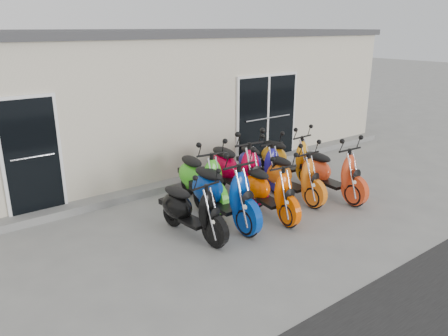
{
  "coord_description": "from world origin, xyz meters",
  "views": [
    {
      "loc": [
        -5.05,
        -5.99,
        3.45
      ],
      "look_at": [
        0.0,
        0.6,
        0.75
      ],
      "focal_mm": 35.0,
      "sensor_mm": 36.0,
      "label": 1
    }
  ],
  "objects_px": {
    "scooter_front_orange_a": "(269,183)",
    "scooter_back_green": "(201,170)",
    "scooter_back_red": "(236,161)",
    "scooter_back_blue": "(260,158)",
    "scooter_front_black": "(191,202)",
    "scooter_front_blue": "(223,184)",
    "scooter_front_orange_b": "(292,169)",
    "scooter_front_red": "(332,165)",
    "scooter_back_yellow": "(287,151)"
  },
  "relations": [
    {
      "from": "scooter_front_orange_b",
      "to": "scooter_front_blue",
      "type": "bearing_deg",
      "value": -178.1
    },
    {
      "from": "scooter_front_black",
      "to": "scooter_front_blue",
      "type": "distance_m",
      "value": 0.76
    },
    {
      "from": "scooter_front_blue",
      "to": "scooter_back_green",
      "type": "bearing_deg",
      "value": 79.13
    },
    {
      "from": "scooter_front_blue",
      "to": "scooter_front_orange_b",
      "type": "xyz_separation_m",
      "value": [
        1.84,
        0.05,
        -0.09
      ]
    },
    {
      "from": "scooter_back_green",
      "to": "scooter_front_black",
      "type": "bearing_deg",
      "value": -124.24
    },
    {
      "from": "scooter_front_black",
      "to": "scooter_back_blue",
      "type": "xyz_separation_m",
      "value": [
        2.59,
        1.15,
        0.03
      ]
    },
    {
      "from": "scooter_front_orange_a",
      "to": "scooter_front_orange_b",
      "type": "height_order",
      "value": "scooter_front_orange_b"
    },
    {
      "from": "scooter_front_orange_b",
      "to": "scooter_back_red",
      "type": "distance_m",
      "value": 1.18
    },
    {
      "from": "scooter_front_orange_a",
      "to": "scooter_back_green",
      "type": "xyz_separation_m",
      "value": [
        -0.7,
        1.23,
        0.06
      ]
    },
    {
      "from": "scooter_back_green",
      "to": "scooter_front_orange_b",
      "type": "bearing_deg",
      "value": -21.99
    },
    {
      "from": "scooter_back_green",
      "to": "scooter_back_red",
      "type": "xyz_separation_m",
      "value": [
        0.83,
        -0.07,
        0.05
      ]
    },
    {
      "from": "scooter_front_red",
      "to": "scooter_front_black",
      "type": "bearing_deg",
      "value": 179.71
    },
    {
      "from": "scooter_back_yellow",
      "to": "scooter_front_blue",
      "type": "bearing_deg",
      "value": -162.1
    },
    {
      "from": "scooter_front_black",
      "to": "scooter_back_green",
      "type": "relative_size",
      "value": 0.88
    },
    {
      "from": "scooter_front_black",
      "to": "scooter_back_red",
      "type": "distance_m",
      "value": 2.03
    },
    {
      "from": "scooter_front_black",
      "to": "scooter_back_green",
      "type": "height_order",
      "value": "scooter_back_green"
    },
    {
      "from": "scooter_back_green",
      "to": "scooter_back_blue",
      "type": "distance_m",
      "value": 1.65
    },
    {
      "from": "scooter_front_orange_b",
      "to": "scooter_front_red",
      "type": "bearing_deg",
      "value": -27.28
    },
    {
      "from": "scooter_back_green",
      "to": "scooter_back_yellow",
      "type": "relative_size",
      "value": 1.07
    },
    {
      "from": "scooter_back_red",
      "to": "scooter_back_blue",
      "type": "height_order",
      "value": "scooter_back_red"
    },
    {
      "from": "scooter_front_blue",
      "to": "scooter_front_orange_b",
      "type": "bearing_deg",
      "value": 2.16
    },
    {
      "from": "scooter_front_blue",
      "to": "scooter_front_orange_a",
      "type": "height_order",
      "value": "scooter_front_blue"
    },
    {
      "from": "scooter_front_blue",
      "to": "scooter_back_blue",
      "type": "distance_m",
      "value": 2.12
    },
    {
      "from": "scooter_front_orange_a",
      "to": "scooter_back_green",
      "type": "height_order",
      "value": "scooter_back_green"
    },
    {
      "from": "scooter_front_orange_a",
      "to": "scooter_front_red",
      "type": "distance_m",
      "value": 1.7
    },
    {
      "from": "scooter_front_blue",
      "to": "scooter_back_green",
      "type": "relative_size",
      "value": 1.05
    },
    {
      "from": "scooter_back_green",
      "to": "scooter_back_red",
      "type": "height_order",
      "value": "scooter_back_red"
    },
    {
      "from": "scooter_back_red",
      "to": "scooter_back_blue",
      "type": "bearing_deg",
      "value": 15.26
    },
    {
      "from": "scooter_back_blue",
      "to": "scooter_back_yellow",
      "type": "xyz_separation_m",
      "value": [
        0.83,
        -0.02,
        0.01
      ]
    },
    {
      "from": "scooter_front_red",
      "to": "scooter_back_red",
      "type": "relative_size",
      "value": 0.91
    },
    {
      "from": "scooter_front_black",
      "to": "scooter_front_orange_a",
      "type": "bearing_deg",
      "value": -12.22
    },
    {
      "from": "scooter_front_orange_a",
      "to": "scooter_front_orange_b",
      "type": "xyz_separation_m",
      "value": [
        0.94,
        0.31,
        0.01
      ]
    },
    {
      "from": "scooter_front_orange_b",
      "to": "scooter_front_red",
      "type": "xyz_separation_m",
      "value": [
        0.76,
        -0.4,
        0.03
      ]
    },
    {
      "from": "scooter_front_blue",
      "to": "scooter_back_red",
      "type": "relative_size",
      "value": 0.98
    },
    {
      "from": "scooter_front_orange_b",
      "to": "scooter_back_yellow",
      "type": "height_order",
      "value": "scooter_back_yellow"
    },
    {
      "from": "scooter_front_orange_a",
      "to": "scooter_back_red",
      "type": "height_order",
      "value": "scooter_back_red"
    },
    {
      "from": "scooter_front_blue",
      "to": "scooter_back_red",
      "type": "distance_m",
      "value": 1.36
    },
    {
      "from": "scooter_back_blue",
      "to": "scooter_back_yellow",
      "type": "height_order",
      "value": "scooter_back_yellow"
    },
    {
      "from": "scooter_front_red",
      "to": "scooter_back_blue",
      "type": "xyz_separation_m",
      "value": [
        -0.75,
        1.39,
        -0.04
      ]
    },
    {
      "from": "scooter_front_blue",
      "to": "scooter_back_green",
      "type": "xyz_separation_m",
      "value": [
        0.2,
        0.96,
        -0.03
      ]
    },
    {
      "from": "scooter_front_orange_a",
      "to": "scooter_front_orange_b",
      "type": "relative_size",
      "value": 0.99
    },
    {
      "from": "scooter_front_orange_b",
      "to": "scooter_back_green",
      "type": "xyz_separation_m",
      "value": [
        -1.64,
        0.91,
        0.05
      ]
    },
    {
      "from": "scooter_front_blue",
      "to": "scooter_front_orange_b",
      "type": "height_order",
      "value": "scooter_front_blue"
    },
    {
      "from": "scooter_front_red",
      "to": "scooter_back_yellow",
      "type": "xyz_separation_m",
      "value": [
        0.08,
        1.37,
        -0.02
      ]
    },
    {
      "from": "scooter_front_black",
      "to": "scooter_back_yellow",
      "type": "relative_size",
      "value": 0.94
    },
    {
      "from": "scooter_front_blue",
      "to": "scooter_front_red",
      "type": "relative_size",
      "value": 1.08
    },
    {
      "from": "scooter_front_red",
      "to": "scooter_back_yellow",
      "type": "bearing_deg",
      "value": 90.54
    },
    {
      "from": "scooter_front_orange_b",
      "to": "scooter_back_yellow",
      "type": "bearing_deg",
      "value": 49.66
    },
    {
      "from": "scooter_front_black",
      "to": "scooter_front_blue",
      "type": "relative_size",
      "value": 0.84
    },
    {
      "from": "scooter_back_green",
      "to": "scooter_back_blue",
      "type": "height_order",
      "value": "scooter_back_green"
    }
  ]
}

